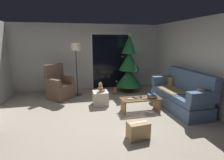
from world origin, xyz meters
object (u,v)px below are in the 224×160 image
object	(u,v)px
remote_silver	(145,98)
floor_lamp	(76,52)
remote_white	(130,99)
teddy_bear_chestnut_by_tree	(115,91)
cardboard_box_taped_mid_floor	(138,130)
ottoman	(100,98)
christmas_tree	(129,67)
remote_graphite	(135,98)
armchair	(59,86)
book_stack	(152,96)
coffee_table	(141,102)
remote_black	(141,97)
teddy_bear_honey	(101,88)
cell_phone	(152,94)

from	to	relation	value
remote_silver	floor_lamp	bearing A→B (deg)	45.82
remote_white	teddy_bear_chestnut_by_tree	size ratio (longest dim) A/B	0.55
remote_silver	cardboard_box_taped_mid_floor	xyz separation A→B (m)	(-0.63, -1.16, -0.21)
ottoman	cardboard_box_taped_mid_floor	size ratio (longest dim) A/B	0.99
christmas_tree	teddy_bear_chestnut_by_tree	bearing A→B (deg)	-157.05
remote_graphite	armchair	distance (m)	2.58
book_stack	cardboard_box_taped_mid_floor	world-z (taller)	book_stack
coffee_table	christmas_tree	world-z (taller)	christmas_tree
remote_black	cardboard_box_taped_mid_floor	xyz separation A→B (m)	(-0.58, -1.32, -0.21)
coffee_table	book_stack	world-z (taller)	book_stack
remote_silver	christmas_tree	xyz separation A→B (m)	(0.17, 1.89, 0.57)
book_stack	teddy_bear_honey	size ratio (longest dim) A/B	0.97
floor_lamp	cardboard_box_taped_mid_floor	size ratio (longest dim) A/B	4.03
book_stack	remote_white	bearing A→B (deg)	177.86
remote_white	teddy_bear_honey	size ratio (longest dim) A/B	0.55
book_stack	remote_graphite	bearing A→B (deg)	167.54
cardboard_box_taped_mid_floor	coffee_table	bearing A→B (deg)	66.14
christmas_tree	book_stack	bearing A→B (deg)	-88.43
remote_graphite	armchair	xyz separation A→B (m)	(-2.08, 1.53, 0.02)
remote_silver	armchair	xyz separation A→B (m)	(-2.32, 1.66, 0.02)
remote_black	ottoman	bearing A→B (deg)	-16.11
cardboard_box_taped_mid_floor	teddy_bear_honey	bearing A→B (deg)	102.96
coffee_table	remote_silver	distance (m)	0.17
floor_lamp	remote_black	bearing A→B (deg)	-44.97
christmas_tree	ottoman	world-z (taller)	christmas_tree
remote_black	armchair	size ratio (longest dim) A/B	0.14
christmas_tree	teddy_bear_chestnut_by_tree	size ratio (longest dim) A/B	7.55
remote_graphite	remote_black	world-z (taller)	same
coffee_table	teddy_bear_honey	world-z (taller)	teddy_bear_honey
armchair	teddy_bear_honey	world-z (taller)	armchair
remote_graphite	cardboard_box_taped_mid_floor	size ratio (longest dim) A/B	0.35
floor_lamp	cell_phone	bearing A→B (deg)	-43.15
remote_white	remote_black	xyz separation A→B (m)	(0.34, 0.11, 0.00)
christmas_tree	cardboard_box_taped_mid_floor	size ratio (longest dim) A/B	4.86
coffee_table	remote_white	xyz separation A→B (m)	(-0.31, -0.03, 0.13)
book_stack	armchair	size ratio (longest dim) A/B	0.25
remote_black	cell_phone	size ratio (longest dim) A/B	1.08
cell_phone	ottoman	size ratio (longest dim) A/B	0.33
cardboard_box_taped_mid_floor	remote_white	bearing A→B (deg)	78.78
remote_graphite	book_stack	distance (m)	0.47
remote_white	cell_phone	distance (m)	0.61
armchair	teddy_bear_chestnut_by_tree	world-z (taller)	armchair
armchair	cardboard_box_taped_mid_floor	world-z (taller)	armchair
remote_silver	cell_phone	size ratio (longest dim) A/B	1.08
coffee_table	armchair	bearing A→B (deg)	144.78
teddy_bear_honey	cell_phone	bearing A→B (deg)	-30.06
book_stack	teddy_bear_honey	xyz separation A→B (m)	(-1.29, 0.74, 0.11)
remote_graphite	floor_lamp	xyz separation A→B (m)	(-1.49, 1.71, 1.13)
remote_black	cardboard_box_taped_mid_floor	world-z (taller)	remote_black
coffee_table	christmas_tree	xyz separation A→B (m)	(0.25, 1.81, 0.70)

